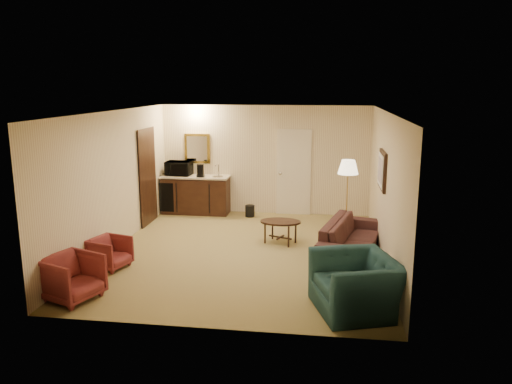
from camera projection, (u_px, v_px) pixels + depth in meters
ground at (245, 252)px, 9.32m from camera, size 6.00×6.00×0.00m
room_walls at (246, 155)px, 9.72m from camera, size 5.02×6.01×2.61m
wetbar_cabinet at (196, 195)px, 12.08m from camera, size 1.64×0.58×0.92m
sofa at (351, 232)px, 9.17m from camera, size 1.12×2.22×0.83m
teal_armchair at (356, 275)px, 6.82m from camera, size 1.10×1.36×1.03m
rose_chair_near at (110, 251)px, 8.47m from camera, size 0.68×0.70×0.59m
rose_chair_far at (72, 275)px, 7.21m from camera, size 0.88×0.90×0.73m
coffee_table at (280, 232)px, 9.82m from camera, size 0.94×0.79×0.46m
floor_lamp at (347, 198)px, 10.25m from camera, size 0.44×0.44×1.59m
waste_bin at (250, 211)px, 11.81m from camera, size 0.24×0.24×0.27m
microwave at (179, 167)px, 12.04m from camera, size 0.63×0.37×0.41m
coffee_maker at (200, 171)px, 11.81m from camera, size 0.20×0.20×0.30m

